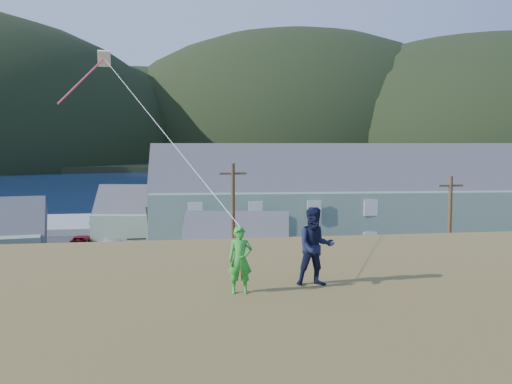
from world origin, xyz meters
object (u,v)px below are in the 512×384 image
lodge (342,203)px  shed_white (236,250)px  kite_flyer_navy (315,247)px  kite_flyer_green (240,260)px  shed_palegreen_far (153,218)px  wharf (143,223)px

lodge → shed_white: 14.77m
kite_flyer_navy → kite_flyer_green: bearing=-166.2°
shed_palegreen_far → kite_flyer_green: bearing=-75.0°
lodge → shed_palegreen_far: 18.86m
lodge → kite_flyer_green: bearing=-106.7°
shed_palegreen_far → kite_flyer_green: size_ratio=8.29×
shed_white → shed_palegreen_far: (-6.60, 15.50, 0.45)m
wharf → shed_white: bearing=-74.6°
lodge → shed_palegreen_far: size_ratio=2.97×
wharf → kite_flyer_green: bearing=-85.4°
shed_white → kite_flyer_navy: size_ratio=4.82×
lodge → wharf: bearing=137.1°
shed_white → lodge: bearing=51.9°
shed_white → kite_flyer_green: (-3.41, -29.86, 5.51)m
kite_flyer_green → kite_flyer_navy: 1.85m
lodge → kite_flyer_navy: bearing=-104.6°
shed_palegreen_far → kite_flyer_navy: 45.54m
shed_white → kite_flyer_navy: 30.04m
lodge → kite_flyer_green: size_ratio=24.62×
shed_palegreen_far → kite_flyer_navy: (4.99, -44.96, 5.23)m
kite_flyer_green → lodge: bearing=71.7°
wharf → lodge: lodge is taller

